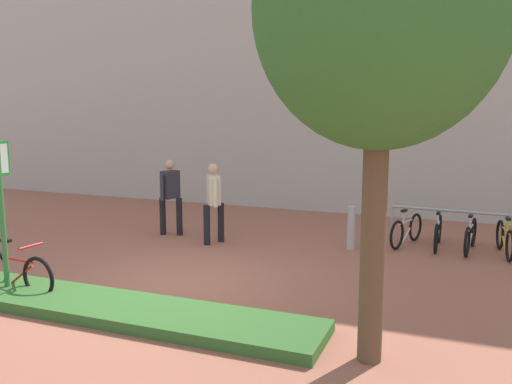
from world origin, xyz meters
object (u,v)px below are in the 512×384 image
object	(u,v)px
bike_at_sign	(16,272)
person_suited_navy	(170,192)
bike_rack_cluster	(471,235)
parking_sign_post	(1,196)
person_casual_tan	(214,198)
bollard_steel	(351,228)
tree_sidewalk	(381,10)

from	to	relation	value
bike_at_sign	person_suited_navy	xyz separation A→B (m)	(0.29, 4.30, 0.63)
bike_at_sign	bike_rack_cluster	distance (m)	8.46
parking_sign_post	bike_at_sign	size ratio (longest dim) A/B	1.44
parking_sign_post	person_casual_tan	distance (m)	4.45
bollard_steel	person_casual_tan	size ratio (longest dim) A/B	0.52
parking_sign_post	person_casual_tan	size ratio (longest dim) A/B	1.40
bike_rack_cluster	bollard_steel	bearing A→B (deg)	-162.09
bike_rack_cluster	bollard_steel	size ratio (longest dim) A/B	3.56
bike_at_sign	person_casual_tan	xyz separation A→B (m)	(1.53, 3.96, 0.63)
bike_at_sign	person_suited_navy	world-z (taller)	person_suited_navy
bollard_steel	person_casual_tan	xyz separation A→B (m)	(-2.83, -0.56, 0.53)
tree_sidewalk	bollard_steel	xyz separation A→B (m)	(-1.20, 4.79, -3.47)
tree_sidewalk	parking_sign_post	bearing A→B (deg)	178.98
bike_rack_cluster	person_casual_tan	xyz separation A→B (m)	(-5.11, -1.29, 0.64)
person_suited_navy	person_casual_tan	bearing A→B (deg)	-15.00
tree_sidewalk	bike_at_sign	distance (m)	6.61
bike_rack_cluster	tree_sidewalk	bearing A→B (deg)	-101.02
tree_sidewalk	bike_at_sign	xyz separation A→B (m)	(-5.56, 0.27, -3.57)
bike_rack_cluster	bollard_steel	xyz separation A→B (m)	(-2.28, -0.74, 0.10)
bollard_steel	person_casual_tan	world-z (taller)	person_casual_tan
tree_sidewalk	bike_rack_cluster	bearing A→B (deg)	78.98
person_casual_tan	person_suited_navy	xyz separation A→B (m)	(-1.24, 0.33, 0.00)
tree_sidewalk	person_casual_tan	distance (m)	6.54
bike_at_sign	bike_rack_cluster	bearing A→B (deg)	38.40
person_casual_tan	tree_sidewalk	bearing A→B (deg)	-46.37
bike_at_sign	bike_rack_cluster	world-z (taller)	bike_at_sign
tree_sidewalk	bike_at_sign	bearing A→B (deg)	177.26
bike_at_sign	parking_sign_post	bearing A→B (deg)	-95.91
bike_rack_cluster	bike_at_sign	bearing A→B (deg)	-141.60
tree_sidewalk	bollard_steel	world-z (taller)	tree_sidewalk
parking_sign_post	bike_at_sign	world-z (taller)	parking_sign_post
tree_sidewalk	person_suited_navy	xyz separation A→B (m)	(-5.27, 4.56, -2.93)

